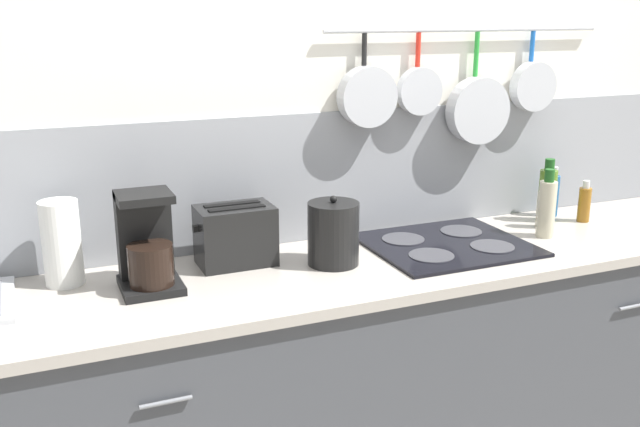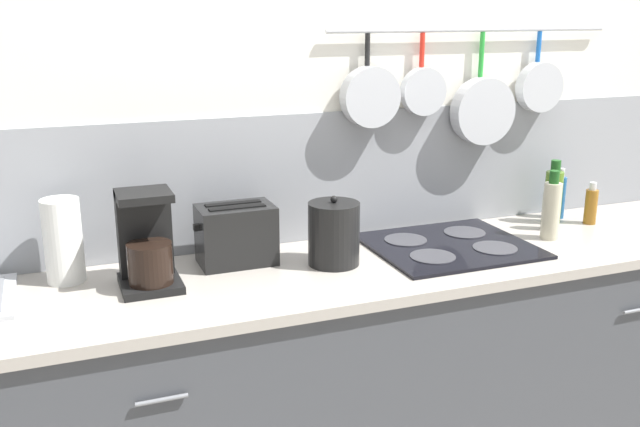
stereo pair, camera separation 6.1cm
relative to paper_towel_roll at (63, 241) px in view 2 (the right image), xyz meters
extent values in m
cube|color=silver|center=(1.02, 0.15, 0.27)|extent=(7.20, 0.06, 2.60)
cube|color=gray|center=(1.02, 0.15, 0.10)|extent=(7.20, 0.07, 0.46)
cylinder|color=#B7BABF|center=(1.49, 0.10, 0.61)|extent=(1.17, 0.02, 0.02)
cylinder|color=black|center=(1.06, 0.10, 0.55)|extent=(0.02, 0.02, 0.11)
cylinder|color=#B7BABF|center=(1.06, 0.07, 0.38)|extent=(0.21, 0.06, 0.21)
cylinder|color=red|center=(1.27, 0.10, 0.54)|extent=(0.02, 0.02, 0.12)
cylinder|color=#B7BABF|center=(1.27, 0.08, 0.39)|extent=(0.17, 0.04, 0.17)
cylinder|color=green|center=(1.52, 0.10, 0.52)|extent=(0.02, 0.02, 0.16)
cylinder|color=#B7BABF|center=(1.52, 0.07, 0.31)|extent=(0.25, 0.06, 0.25)
cylinder|color=#1959B2|center=(1.78, 0.10, 0.54)|extent=(0.02, 0.02, 0.11)
cylinder|color=#B7BABF|center=(1.78, 0.07, 0.39)|extent=(0.19, 0.05, 0.19)
cube|color=#3F4247|center=(1.02, -0.19, -0.60)|extent=(3.28, 0.56, 0.87)
cylinder|color=slate|center=(0.20, -0.48, -0.32)|extent=(0.14, 0.01, 0.01)
cylinder|color=slate|center=(1.84, -0.48, -0.32)|extent=(0.14, 0.01, 0.01)
cube|color=#A59E93|center=(1.02, -0.19, -0.15)|extent=(3.32, 0.60, 0.03)
cylinder|color=white|center=(0.00, 0.00, 0.00)|extent=(0.12, 0.12, 0.26)
cube|color=black|center=(0.23, -0.14, -0.12)|extent=(0.18, 0.20, 0.02)
cube|color=black|center=(0.23, -0.08, 0.02)|extent=(0.16, 0.07, 0.29)
cylinder|color=black|center=(0.23, -0.17, -0.05)|extent=(0.13, 0.13, 0.12)
cube|color=black|center=(0.23, -0.13, 0.15)|extent=(0.16, 0.15, 0.02)
cube|color=black|center=(0.53, -0.03, -0.03)|extent=(0.25, 0.16, 0.20)
cube|color=black|center=(0.53, -0.06, 0.07)|extent=(0.19, 0.03, 0.00)
cube|color=black|center=(0.53, 0.00, 0.07)|extent=(0.19, 0.03, 0.00)
cube|color=black|center=(0.40, -0.03, 0.01)|extent=(0.02, 0.02, 0.02)
cylinder|color=black|center=(0.83, -0.15, -0.03)|extent=(0.17, 0.17, 0.21)
sphere|color=black|center=(0.83, -0.15, 0.09)|extent=(0.02, 0.02, 0.02)
cube|color=black|center=(1.28, -0.14, -0.13)|extent=(0.55, 0.48, 0.01)
cylinder|color=#38383D|center=(1.15, -0.24, -0.12)|extent=(0.15, 0.15, 0.00)
cylinder|color=#38383D|center=(1.40, -0.24, -0.12)|extent=(0.15, 0.15, 0.00)
cylinder|color=#38383D|center=(1.15, -0.05, -0.12)|extent=(0.15, 0.15, 0.00)
cylinder|color=#38383D|center=(1.40, -0.05, -0.12)|extent=(0.15, 0.15, 0.00)
cylinder|color=#BFB799|center=(1.67, -0.19, -0.03)|extent=(0.06, 0.06, 0.21)
cylinder|color=#194C19|center=(1.67, -0.19, 0.10)|extent=(0.04, 0.04, 0.05)
cylinder|color=#BFB799|center=(1.74, -0.09, -0.06)|extent=(0.05, 0.05, 0.14)
cylinder|color=#194C19|center=(1.74, -0.09, 0.02)|extent=(0.03, 0.03, 0.03)
cylinder|color=#4C721E|center=(1.81, -0.02, -0.03)|extent=(0.07, 0.07, 0.21)
cylinder|color=#194C19|center=(1.81, -0.02, 0.10)|extent=(0.04, 0.04, 0.05)
cylinder|color=navy|center=(1.88, 0.03, -0.05)|extent=(0.05, 0.05, 0.17)
cylinder|color=beige|center=(1.88, 0.03, 0.05)|extent=(0.03, 0.03, 0.04)
cylinder|color=#8C5919|center=(1.94, -0.09, -0.06)|extent=(0.05, 0.05, 0.14)
cylinder|color=beige|center=(1.94, -0.09, 0.02)|extent=(0.03, 0.03, 0.03)
camera|label=1|loc=(-0.07, -2.19, 0.68)|focal=40.00mm
camera|label=2|loc=(-0.02, -2.21, 0.68)|focal=40.00mm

